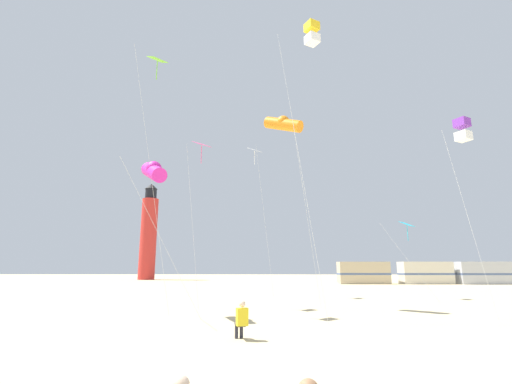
# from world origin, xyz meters

# --- Properties ---
(kite_flyer_standing) EXTENTS (0.46, 0.56, 1.16)m
(kite_flyer_standing) POSITION_xyz_m (1.05, 5.84, 0.61)
(kite_flyer_standing) COLOR yellow
(kite_flyer_standing) RESTS_ON ground
(kite_box_gold) EXTENTS (2.17, 2.17, 14.35)m
(kite_box_gold) POSITION_xyz_m (4.21, 10.66, 13.73)
(kite_box_gold) COLOR silver
(kite_box_gold) RESTS_ON ground
(kite_tube_orange) EXTENTS (3.13, 2.91, 11.13)m
(kite_tube_orange) POSITION_xyz_m (2.88, 14.37, 10.43)
(kite_tube_orange) COLOR silver
(kite_tube_orange) RESTS_ON ground
(kite_tube_magenta) EXTENTS (3.53, 3.83, 7.36)m
(kite_tube_magenta) POSITION_xyz_m (-3.54, 10.88, 6.66)
(kite_tube_magenta) COLOR silver
(kite_tube_magenta) RESTS_ON ground
(kite_box_violet) EXTENTS (1.43, 1.43, 9.47)m
(kite_box_violet) POSITION_xyz_m (11.68, 11.62, 8.88)
(kite_box_violet) COLOR silver
(kite_box_violet) RESTS_ON ground
(kite_diamond_rainbow) EXTENTS (1.46, 1.46, 9.56)m
(kite_diamond_rainbow) POSITION_xyz_m (-2.02, 14.78, 8.98)
(kite_diamond_rainbow) COLOR silver
(kite_diamond_rainbow) RESTS_ON ground
(kite_diamond_cyan) EXTENTS (2.99, 2.81, 5.40)m
(kite_diamond_cyan) POSITION_xyz_m (12.02, 20.68, 5.02)
(kite_diamond_cyan) COLOR silver
(kite_diamond_cyan) RESTS_ON ground
(kite_diamond_lime) EXTENTS (2.24, 2.09, 13.50)m
(kite_diamond_lime) POSITION_xyz_m (-4.04, 11.96, 12.60)
(kite_diamond_lime) COLOR silver
(kite_diamond_lime) RESTS_ON ground
(kite_diamond_white) EXTENTS (2.05, 2.05, 11.60)m
(kite_diamond_white) POSITION_xyz_m (1.01, 22.13, 10.86)
(kite_diamond_white) COLOR silver
(kite_diamond_white) RESTS_ON ground
(lighthouse_distant) EXTENTS (2.80, 2.80, 16.80)m
(lighthouse_distant) POSITION_xyz_m (-18.67, 57.41, 7.84)
(lighthouse_distant) COLOR red
(lighthouse_distant) RESTS_ON ground
(rv_van_tan) EXTENTS (6.44, 2.35, 2.80)m
(rv_van_tan) POSITION_xyz_m (14.45, 42.90, 1.39)
(rv_van_tan) COLOR #C6B28C
(rv_van_tan) RESTS_ON ground
(rv_van_cream) EXTENTS (6.55, 2.65, 2.80)m
(rv_van_cream) POSITION_xyz_m (22.43, 42.92, 1.39)
(rv_van_cream) COLOR beige
(rv_van_cream) RESTS_ON ground
(rv_van_silver) EXTENTS (6.46, 2.40, 2.80)m
(rv_van_silver) POSITION_xyz_m (29.49, 42.50, 1.39)
(rv_van_silver) COLOR #B7BABF
(rv_van_silver) RESTS_ON ground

